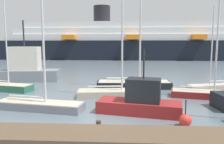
{
  "coord_description": "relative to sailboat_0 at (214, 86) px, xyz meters",
  "views": [
    {
      "loc": [
        1.23,
        -12.7,
        4.55
      ],
      "look_at": [
        0.0,
        9.59,
        1.68
      ],
      "focal_mm": 35.78,
      "sensor_mm": 36.0,
      "label": 1
    }
  ],
  "objects": [
    {
      "name": "sailboat_2",
      "position": [
        -1.8,
        -3.5,
        0.04
      ],
      "size": [
        6.21,
        2.97,
        9.99
      ],
      "rotation": [
        0.0,
        0.0,
        -0.22
      ],
      "color": "maroon",
      "rests_on": "ground_plane"
    },
    {
      "name": "cruise_ship",
      "position": [
        1.77,
        44.29,
        4.47
      ],
      "size": [
        97.46,
        16.99,
        15.45
      ],
      "rotation": [
        0.0,
        0.0,
        -0.02
      ],
      "color": "black",
      "rests_on": "ground_plane"
    },
    {
      "name": "sailboat_0",
      "position": [
        0.0,
        0.0,
        0.0
      ],
      "size": [
        5.53,
        2.57,
        8.06
      ],
      "rotation": [
        0.0,
        0.0,
        3.4
      ],
      "color": "#BCB29E",
      "rests_on": "ground_plane"
    },
    {
      "name": "sailboat_5",
      "position": [
        -20.4,
        -1.56,
        0.04
      ],
      "size": [
        5.67,
        2.69,
        9.17
      ],
      "rotation": [
        0.0,
        0.0,
        -0.22
      ],
      "color": "#2D6B51",
      "rests_on": "ground_plane"
    },
    {
      "name": "sailboat_4",
      "position": [
        -14.7,
        -7.56,
        0.09
      ],
      "size": [
        6.41,
        2.53,
        10.52
      ],
      "rotation": [
        0.0,
        0.0,
        -0.17
      ],
      "color": "gray",
      "rests_on": "ground_plane"
    },
    {
      "name": "ground_plane",
      "position": [
        -10.09,
        -9.55,
        -0.41
      ],
      "size": [
        600.0,
        600.0,
        0.0
      ],
      "primitive_type": "plane",
      "color": "slate"
    },
    {
      "name": "channel_buoy_0",
      "position": [
        -5.48,
        -10.22,
        -0.05
      ],
      "size": [
        0.7,
        0.7,
        1.5
      ],
      "color": "red",
      "rests_on": "ground_plane"
    },
    {
      "name": "sailboat_7",
      "position": [
        -9.54,
        -3.48,
        0.08
      ],
      "size": [
        6.7,
        2.57,
        10.95
      ],
      "rotation": [
        0.0,
        0.0,
        0.12
      ],
      "color": "#BCB29E",
      "rests_on": "ground_plane"
    },
    {
      "name": "dock_pier",
      "position": [
        -10.09,
        -12.91,
        -0.07
      ],
      "size": [
        19.1,
        2.19,
        0.81
      ],
      "color": "brown",
      "rests_on": "ground_plane"
    },
    {
      "name": "fishing_boat_0",
      "position": [
        -7.77,
        -7.98,
        0.42
      ],
      "size": [
        5.66,
        2.94,
        4.19
      ],
      "rotation": [
        0.0,
        0.0,
        -0.21
      ],
      "color": "maroon",
      "rests_on": "ground_plane"
    },
    {
      "name": "sailboat_3",
      "position": [
        -7.85,
        0.47,
        0.19
      ],
      "size": [
        7.59,
        2.48,
        13.68
      ],
      "rotation": [
        0.0,
        0.0,
        0.05
      ],
      "color": "black",
      "rests_on": "ground_plane"
    },
    {
      "name": "fishing_boat_1",
      "position": [
        -21.19,
        4.1,
        1.07
      ],
      "size": [
        9.19,
        3.76,
        7.28
      ],
      "rotation": [
        0.0,
        0.0,
        0.12
      ],
      "color": "gray",
      "rests_on": "ground_plane"
    }
  ]
}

